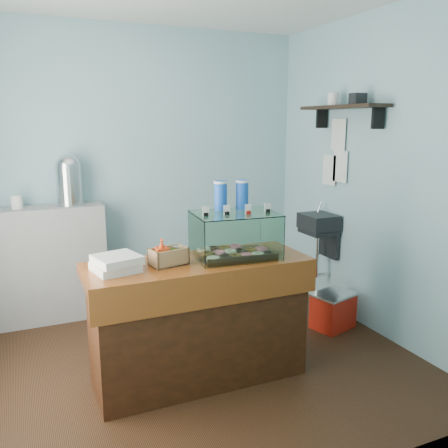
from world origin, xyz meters
name	(u,v)px	position (x,y,z in m)	size (l,w,h in m)	color
ground	(188,361)	(0.00, 0.00, 0.00)	(3.50, 3.50, 0.00)	black
room_shell	(187,145)	(0.03, 0.01, 1.71)	(3.54, 3.04, 2.82)	#7FAEB9
counter	(199,319)	(0.00, -0.25, 0.46)	(1.60, 0.60, 0.90)	#431D0C
back_shelf	(51,264)	(-0.90, 1.32, 0.55)	(1.00, 0.32, 1.10)	#959497
display_case	(234,233)	(0.29, -0.22, 1.07)	(0.63, 0.49, 0.54)	black
condiment_crate	(167,256)	(-0.23, -0.26, 0.97)	(0.28, 0.20, 0.19)	#A37751
pastry_boxes	(116,263)	(-0.58, -0.26, 0.95)	(0.34, 0.33, 0.11)	silver
coffee_urn	(69,179)	(-0.69, 1.34, 1.35)	(0.26, 0.26, 0.48)	silver
red_cooler	(333,310)	(1.44, 0.07, 0.17)	(0.44, 0.38, 0.33)	red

